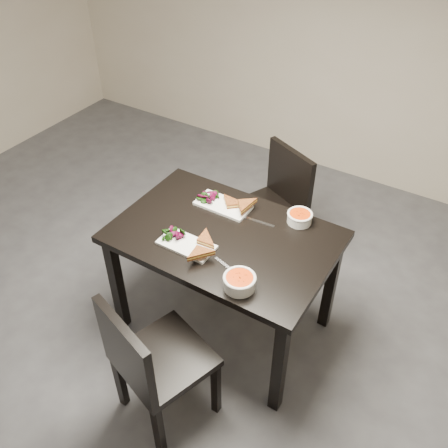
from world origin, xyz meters
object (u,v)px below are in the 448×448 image
Objects in this scene: plate_far at (223,205)px; chair_far at (275,201)px; chair_near at (150,361)px; soup_bowl_near at (240,281)px; plate_near at (186,245)px; table at (224,247)px; soup_bowl_far at (300,217)px.

chair_far is at bearing 80.46° from plate_far.
soup_bowl_near is (0.24, 0.42, 0.31)m from chair_near.
plate_far is at bearing 118.02° from chair_near.
plate_near is at bearing 123.31° from chair_near.
plate_far reaches higher than table.
table is 1.41× the size of chair_far.
chair_near is 1.00× the size of chair_far.
table is 0.45m from soup_bowl_far.
soup_bowl_far reaches higher than plate_near.
chair_far is 1.13m from soup_bowl_near.
chair_near is 1.11m from soup_bowl_far.
chair_near is 0.58m from soup_bowl_near.
chair_far is (-0.05, 0.74, -0.17)m from table.
table is at bearing 110.25° from chair_near.
plate_near is at bearing -122.03° from table.
soup_bowl_near is (0.32, -1.04, 0.31)m from chair_far.
chair_far is 2.81× the size of plate_near.
chair_far reaches higher than plate_far.
chair_far reaches higher than plate_near.
table is 0.43m from soup_bowl_near.
soup_bowl_far reaches higher than plate_far.
soup_bowl_far is (0.03, 0.61, -0.00)m from soup_bowl_near.
plate_far is 2.24× the size of soup_bowl_far.
soup_bowl_near is (0.27, -0.30, 0.14)m from table.
plate_near and plate_far have the same top height.
table is 3.97× the size of plate_near.
table is at bearing -134.45° from soup_bowl_far.
plate_near is at bearing -87.33° from plate_far.
table is 0.74m from chair_near.
plate_far is (-0.16, 0.93, 0.27)m from chair_near.
table is at bearing 132.47° from soup_bowl_near.
soup_bowl_far is at bearing 49.73° from plate_near.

